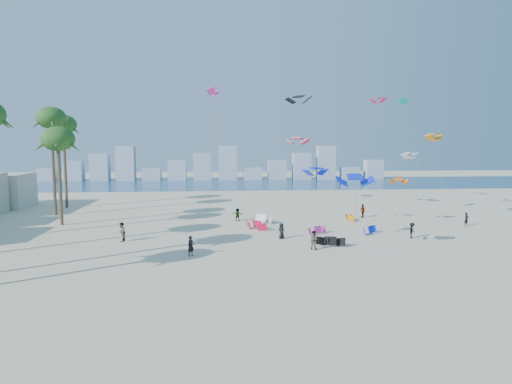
{
  "coord_description": "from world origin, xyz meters",
  "views": [
    {
      "loc": [
        -0.97,
        -31.8,
        10.04
      ],
      "look_at": [
        3.0,
        16.0,
        4.5
      ],
      "focal_mm": 32.13,
      "sensor_mm": 36.0,
      "label": 1
    }
  ],
  "objects": [
    {
      "name": "flying_kites",
      "position": [
        13.48,
        22.13,
        11.81
      ],
      "size": [
        28.93,
        32.82,
        17.47
      ],
      "color": "#0D25E4",
      "rests_on": "ground"
    },
    {
      "name": "kitesurfer_near",
      "position": [
        -3.38,
        7.2,
        0.89
      ],
      "size": [
        0.76,
        0.75,
        1.77
      ],
      "primitive_type": "imported",
      "rotation": [
        0.0,
        0.0,
        0.75
      ],
      "color": "black",
      "rests_on": "ground"
    },
    {
      "name": "grounded_kites",
      "position": [
        8.65,
        17.09,
        0.43
      ],
      "size": [
        14.57,
        15.67,
        0.92
      ],
      "color": "black",
      "rests_on": "ground"
    },
    {
      "name": "kitesurfer_mid",
      "position": [
        7.66,
        8.69,
        0.87
      ],
      "size": [
        1.07,
        1.03,
        1.74
      ],
      "primitive_type": "imported",
      "rotation": [
        0.0,
        0.0,
        2.51
      ],
      "color": "gray",
      "rests_on": "ground"
    },
    {
      "name": "distant_skyline",
      "position": [
        -1.19,
        82.0,
        3.09
      ],
      "size": [
        85.0,
        3.0,
        8.4
      ],
      "color": "#9EADBF",
      "rests_on": "ground"
    },
    {
      "name": "ocean",
      "position": [
        0.0,
        72.0,
        0.01
      ],
      "size": [
        220.0,
        220.0,
        0.0
      ],
      "primitive_type": "plane",
      "color": "navy",
      "rests_on": "ground"
    },
    {
      "name": "ground",
      "position": [
        0.0,
        0.0,
        0.0
      ],
      "size": [
        220.0,
        220.0,
        0.0
      ],
      "primitive_type": "plane",
      "color": "beige",
      "rests_on": "ground"
    },
    {
      "name": "palm_row",
      "position": [
        -22.14,
        16.15,
        11.58
      ],
      "size": [
        8.28,
        44.8,
        14.24
      ],
      "color": "brown",
      "rests_on": "ground"
    },
    {
      "name": "kitesurfers_far",
      "position": [
        6.55,
        17.61,
        0.84
      ],
      "size": [
        39.0,
        13.7,
        1.9
      ],
      "color": "black",
      "rests_on": "ground"
    }
  ]
}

